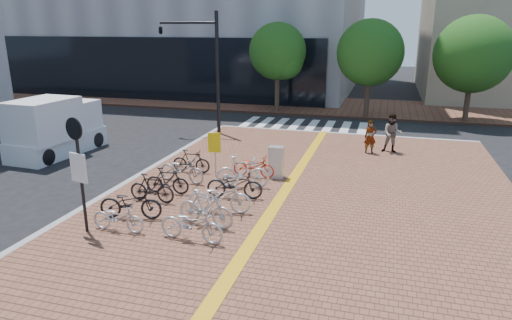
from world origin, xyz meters
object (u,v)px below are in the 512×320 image
(pedestrian_b, at_px, (392,133))
(traffic_light_pole, at_px, (191,50))
(bike_4, at_px, (182,169))
(pedestrian_a, at_px, (370,137))
(bike_10, at_px, (242,172))
(box_truck, at_px, (55,128))
(bike_3, at_px, (167,181))
(yellow_sign, at_px, (215,147))
(bike_2, at_px, (152,188))
(bike_11, at_px, (254,166))
(bike_5, at_px, (191,161))
(bike_6, at_px, (192,224))
(utility_box, at_px, (276,162))
(notice_sign, at_px, (78,161))
(bike_8, at_px, (220,197))
(bike_9, at_px, (235,184))
(bike_0, at_px, (118,217))
(bike_7, at_px, (206,209))
(bike_1, at_px, (131,203))

(pedestrian_b, bearing_deg, traffic_light_pole, 173.76)
(bike_4, distance_m, pedestrian_a, 9.03)
(bike_10, relative_size, box_truck, 0.41)
(box_truck, bearing_deg, bike_3, -26.07)
(bike_3, relative_size, yellow_sign, 0.89)
(bike_2, height_order, pedestrian_b, pedestrian_b)
(bike_11, bearing_deg, bike_3, 138.75)
(bike_5, height_order, traffic_light_pole, traffic_light_pole)
(bike_6, xyz_separation_m, yellow_sign, (-1.35, 5.33, 0.73))
(utility_box, distance_m, notice_sign, 7.62)
(bike_3, distance_m, notice_sign, 3.94)
(bike_8, bearing_deg, bike_6, 169.24)
(bike_11, distance_m, traffic_light_pole, 9.55)
(traffic_light_pole, bearing_deg, bike_8, -62.57)
(bike_2, xyz_separation_m, box_truck, (-7.45, 4.58, 0.64))
(bike_3, distance_m, box_truck, 8.47)
(bike_6, xyz_separation_m, bike_11, (0.07, 5.79, -0.06))
(bike_10, xyz_separation_m, notice_sign, (-3.17, -4.81, 1.51))
(pedestrian_a, relative_size, notice_sign, 0.46)
(bike_9, bearing_deg, yellow_sign, 28.56)
(bike_0, relative_size, utility_box, 1.31)
(bike_11, height_order, pedestrian_b, pedestrian_b)
(traffic_light_pole, bearing_deg, bike_10, -56.08)
(bike_7, xyz_separation_m, yellow_sign, (-1.35, 4.32, 0.68))
(bike_6, height_order, bike_10, bike_10)
(bike_1, height_order, utility_box, utility_box)
(pedestrian_b, xyz_separation_m, traffic_light_pole, (-10.60, 1.50, 3.53))
(bike_0, xyz_separation_m, bike_9, (2.36, 3.41, 0.08))
(bike_1, xyz_separation_m, notice_sign, (-0.75, -1.21, 1.59))
(traffic_light_pole, bearing_deg, bike_9, -59.06)
(bike_7, bearing_deg, bike_10, 8.92)
(bike_1, relative_size, traffic_light_pole, 0.30)
(bike_2, bearing_deg, bike_10, -48.11)
(bike_0, distance_m, bike_8, 3.12)
(bike_8, height_order, bike_10, bike_10)
(bike_2, distance_m, box_truck, 8.77)
(pedestrian_b, distance_m, traffic_light_pole, 11.27)
(bike_5, distance_m, bike_10, 2.77)
(bike_0, height_order, bike_7, bike_7)
(bike_8, xyz_separation_m, utility_box, (0.89, 3.87, 0.09))
(pedestrian_b, height_order, box_truck, box_truck)
(bike_8, distance_m, traffic_light_pole, 12.41)
(bike_4, bearing_deg, bike_2, -174.44)
(bike_4, bearing_deg, bike_7, -137.38)
(pedestrian_a, distance_m, box_truck, 14.63)
(bike_10, relative_size, traffic_light_pole, 0.30)
(bike_7, height_order, box_truck, box_truck)
(bike_11, bearing_deg, yellow_sign, 109.11)
(bike_0, bearing_deg, bike_6, -89.71)
(bike_2, relative_size, notice_sign, 0.49)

